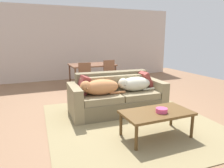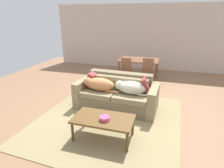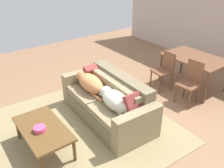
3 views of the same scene
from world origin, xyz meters
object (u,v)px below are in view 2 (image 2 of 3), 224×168
(dining_table, at_px, (139,61))
(dining_chair_near_right, at_px, (148,72))
(dining_chair_near_left, at_px, (125,70))
(couch, at_px, (117,95))
(dog_on_right_cushion, at_px, (130,87))
(throw_pillow_by_right_arm, at_px, (147,86))
(coffee_table, at_px, (103,120))
(throw_pillow_by_left_arm, at_px, (92,79))
(bowl_on_coffee_table, at_px, (105,118))
(dog_on_left_cushion, at_px, (98,84))

(dining_table, bearing_deg, dining_chair_near_right, -58.24)
(dining_table, xyz_separation_m, dining_chair_near_left, (-0.38, -0.57, -0.20))
(couch, height_order, dog_on_right_cushion, couch)
(throw_pillow_by_right_arm, bearing_deg, coffee_table, -114.24)
(throw_pillow_by_right_arm, bearing_deg, dining_chair_near_left, 118.29)
(throw_pillow_by_left_arm, xyz_separation_m, coffee_table, (0.83, -1.45, -0.25))
(throw_pillow_by_left_arm, height_order, dining_chair_near_right, dining_chair_near_right)
(dog_on_right_cushion, xyz_separation_m, bowl_on_coffee_table, (-0.20, -1.29, -0.14))
(dog_on_left_cushion, relative_size, dining_table, 0.68)
(couch, xyz_separation_m, coffee_table, (0.11, -1.36, 0.06))
(dog_on_right_cushion, xyz_separation_m, dining_table, (-0.18, 2.46, 0.08))
(dining_table, bearing_deg, dining_chair_near_left, -123.83)
(dog_on_right_cushion, height_order, throw_pillow_by_right_arm, throw_pillow_by_right_arm)
(couch, height_order, dining_table, couch)
(throw_pillow_by_left_arm, bearing_deg, dog_on_left_cushion, -40.02)
(dog_on_right_cushion, height_order, dining_chair_near_left, dining_chair_near_left)
(bowl_on_coffee_table, relative_size, dining_table, 0.14)
(dog_on_left_cushion, relative_size, dining_chair_near_right, 1.01)
(couch, relative_size, coffee_table, 1.83)
(couch, xyz_separation_m, bowl_on_coffee_table, (0.15, -1.42, 0.14))
(dining_table, distance_m, dining_chair_near_right, 0.76)
(couch, xyz_separation_m, dog_on_right_cushion, (0.36, -0.13, 0.29))
(dining_table, height_order, dining_chair_near_right, dining_chair_near_right)
(bowl_on_coffee_table, height_order, dining_chair_near_left, dining_chair_near_left)
(dog_on_left_cushion, distance_m, bowl_on_coffee_table, 1.42)
(dog_on_right_cushion, xyz_separation_m, coffee_table, (-0.25, -1.23, -0.23))
(throw_pillow_by_left_arm, distance_m, dining_table, 2.41)
(couch, xyz_separation_m, dining_chair_near_left, (-0.20, 1.75, 0.16))
(dining_chair_near_left, bearing_deg, dog_on_right_cushion, -65.85)
(throw_pillow_by_right_arm, bearing_deg, bowl_on_coffee_table, -111.69)
(couch, relative_size, bowl_on_coffee_table, 11.04)
(couch, height_order, throw_pillow_by_right_arm, throw_pillow_by_right_arm)
(coffee_table, xyz_separation_m, bowl_on_coffee_table, (0.05, -0.06, 0.08))
(throw_pillow_by_left_arm, height_order, throw_pillow_by_right_arm, throw_pillow_by_right_arm)
(coffee_table, xyz_separation_m, dining_table, (0.07, 3.68, 0.30))
(couch, height_order, throw_pillow_by_left_arm, same)
(throw_pillow_by_right_arm, bearing_deg, dog_on_right_cushion, -157.22)
(dog_on_right_cushion, relative_size, dining_table, 0.63)
(dog_on_right_cushion, relative_size, throw_pillow_by_left_arm, 2.23)
(dog_on_right_cushion, relative_size, dining_chair_near_left, 0.98)
(dog_on_left_cushion, height_order, dining_chair_near_left, dining_chair_near_left)
(dining_table, relative_size, dining_chair_near_right, 1.49)
(dog_on_left_cushion, height_order, throw_pillow_by_right_arm, throw_pillow_by_right_arm)
(dog_on_left_cushion, xyz_separation_m, coffee_table, (0.55, -1.22, -0.23))
(couch, height_order, bowl_on_coffee_table, couch)
(dining_table, distance_m, dining_chair_near_left, 0.72)
(dog_on_left_cushion, xyz_separation_m, dining_table, (0.62, 2.46, 0.07))
(dog_on_right_cushion, bearing_deg, dining_chair_near_right, 86.26)
(throw_pillow_by_left_arm, distance_m, dining_chair_near_right, 2.06)
(dog_on_left_cushion, distance_m, dining_table, 2.54)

